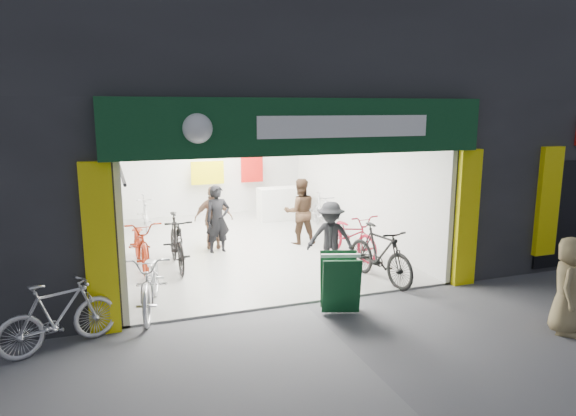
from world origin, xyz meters
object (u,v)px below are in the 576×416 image
bike_right_front (380,254)px  pedestrian_near (569,285)px  parked_bike (59,315)px  sandwich_board (340,281)px  bike_left_front (152,280)px

bike_right_front → pedestrian_near: pedestrian_near is taller
pedestrian_near → parked_bike: bearing=128.0°
bike_right_front → pedestrian_near: bearing=-73.5°
pedestrian_near → sandwich_board: bearing=110.3°
bike_right_front → bike_left_front: bearing=169.7°
sandwich_board → bike_right_front: bearing=56.8°
sandwich_board → parked_bike: bearing=-163.3°
pedestrian_near → sandwich_board: size_ratio=1.55×
pedestrian_near → sandwich_board: (-2.87, 1.87, -0.21)m
bike_left_front → pedestrian_near: bearing=-16.7°
bike_left_front → pedestrian_near: size_ratio=1.36×
bike_right_front → parked_bike: bearing=179.7°
bike_left_front → pedestrian_near: (5.80, -2.97, 0.21)m
bike_left_front → bike_right_front: (4.30, 0.00, 0.03)m
bike_left_front → bike_right_front: bike_right_front is taller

